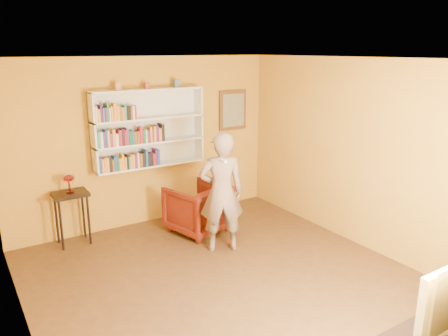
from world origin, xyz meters
The scene contains 15 objects.
room_shell centered at (0.00, 0.00, 1.02)m, with size 5.30×5.80×2.88m.
bookshelf centered at (0.00, 2.41, 1.59)m, with size 1.80×0.29×1.23m.
books_row_lower centered at (-0.36, 2.30, 1.13)m, with size 0.97×0.19×0.26m.
books_row_middle centered at (-0.32, 2.30, 1.51)m, with size 1.06×0.19×0.27m.
books_row_upper centered at (-0.56, 2.30, 1.88)m, with size 0.62×0.18×0.27m.
ornament_left centered at (-0.47, 2.35, 2.27)m, with size 0.08×0.08×0.11m, color #C87E39.
ornament_centre centered at (-0.01, 2.35, 2.26)m, with size 0.07×0.07×0.10m, color #9C3C34.
ornament_right centered at (0.49, 2.35, 2.27)m, with size 0.09×0.09×0.12m, color slate.
framed_painting centered at (1.65, 2.46, 1.75)m, with size 0.55×0.05×0.70m.
console_table centered at (-1.31, 2.25, 0.66)m, with size 0.49×0.37×0.80m.
ruby_lustre centered at (-1.31, 2.25, 0.99)m, with size 0.16×0.16×0.26m.
armchair centered at (0.47, 1.65, 0.38)m, with size 0.82×0.84×0.77m, color #450A04.
person centered at (0.44, 0.91, 0.86)m, with size 0.63×0.41×1.72m, color #756156.
game_remote centered at (0.24, 0.57, 1.42)m, with size 0.04×0.15×0.04m, color white.
television centered at (0.70, -2.25, 0.84)m, with size 1.18×0.15×0.68m, color black.
Camera 1 is at (-2.65, -3.99, 2.81)m, focal length 35.00 mm.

